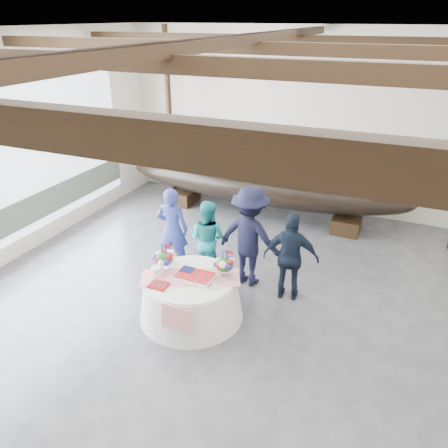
% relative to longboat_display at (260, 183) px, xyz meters
% --- Properties ---
extents(floor, '(10.00, 12.00, 0.01)m').
position_rel_longboat_display_xyz_m(floor, '(0.98, -4.91, -0.88)').
color(floor, '#3D3D42').
rests_on(floor, ground).
extents(wall_back, '(10.00, 0.02, 4.50)m').
position_rel_longboat_display_xyz_m(wall_back, '(0.98, 1.09, 1.37)').
color(wall_back, silver).
rests_on(wall_back, ground).
extents(ceiling, '(10.00, 12.00, 0.01)m').
position_rel_longboat_display_xyz_m(ceiling, '(0.98, -4.91, 3.62)').
color(ceiling, white).
rests_on(ceiling, wall_back).
extents(pavilion_structure, '(9.80, 11.76, 4.50)m').
position_rel_longboat_display_xyz_m(pavilion_structure, '(0.98, -4.07, 3.12)').
color(pavilion_structure, black).
rests_on(pavilion_structure, ground).
extents(open_bay, '(0.03, 7.00, 3.20)m').
position_rel_longboat_display_xyz_m(open_bay, '(-3.97, -3.91, 0.95)').
color(open_bay, silver).
rests_on(open_bay, ground).
extents(longboat_display, '(7.35, 1.47, 1.38)m').
position_rel_longboat_display_xyz_m(longboat_display, '(0.00, 0.00, 0.00)').
color(longboat_display, black).
rests_on(longboat_display, ground).
extents(banquet_table, '(1.76, 1.76, 0.76)m').
position_rel_longboat_display_xyz_m(banquet_table, '(0.31, -4.41, -0.50)').
color(banquet_table, white).
rests_on(banquet_table, ground).
extents(tabletop_items, '(1.71, 1.17, 0.40)m').
position_rel_longboat_display_xyz_m(tabletop_items, '(0.24, -4.28, 0.03)').
color(tabletop_items, red).
rests_on(tabletop_items, banquet_table).
extents(guest_woman_blue, '(0.70, 0.53, 1.73)m').
position_rel_longboat_display_xyz_m(guest_woman_blue, '(-0.76, -3.11, -0.02)').
color(guest_woman_blue, navy).
rests_on(guest_woman_blue, ground).
extents(guest_woman_teal, '(0.79, 0.64, 1.57)m').
position_rel_longboat_display_xyz_m(guest_woman_teal, '(-0.02, -3.07, -0.10)').
color(guest_woman_teal, teal).
rests_on(guest_woman_teal, ground).
extents(guest_man_left, '(1.34, 0.87, 1.95)m').
position_rel_longboat_display_xyz_m(guest_man_left, '(0.84, -3.02, 0.10)').
color(guest_man_left, black).
rests_on(guest_man_left, ground).
extents(guest_man_right, '(1.03, 0.55, 1.67)m').
position_rel_longboat_display_xyz_m(guest_man_right, '(1.68, -3.22, -0.05)').
color(guest_man_right, black).
rests_on(guest_man_right, ground).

